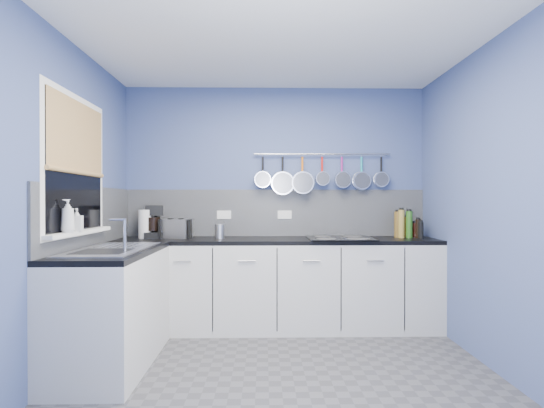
{
  "coord_description": "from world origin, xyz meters",
  "views": [
    {
      "loc": [
        -0.12,
        -2.82,
        1.27
      ],
      "look_at": [
        -0.05,
        0.75,
        1.25
      ],
      "focal_mm": 26.45,
      "sensor_mm": 36.0,
      "label": 1
    }
  ],
  "objects_px": {
    "paper_towel": "(145,224)",
    "canister": "(220,231)",
    "soap_bottle_b": "(77,220)",
    "hob": "(340,238)",
    "soap_bottle_a": "(68,216)",
    "toaster": "(176,229)",
    "coffee_maker": "(153,222)"
  },
  "relations": [
    {
      "from": "paper_towel",
      "to": "canister",
      "type": "height_order",
      "value": "paper_towel"
    },
    {
      "from": "soap_bottle_b",
      "to": "hob",
      "type": "distance_m",
      "value": 2.37
    },
    {
      "from": "soap_bottle_a",
      "to": "hob",
      "type": "distance_m",
      "value": 2.43
    },
    {
      "from": "soap_bottle_b",
      "to": "hob",
      "type": "relative_size",
      "value": 0.27
    },
    {
      "from": "paper_towel",
      "to": "toaster",
      "type": "xyz_separation_m",
      "value": [
        0.31,
        0.02,
        -0.05
      ]
    },
    {
      "from": "toaster",
      "to": "hob",
      "type": "bearing_deg",
      "value": 11.28
    },
    {
      "from": "canister",
      "to": "soap_bottle_b",
      "type": "bearing_deg",
      "value": -133.47
    },
    {
      "from": "soap_bottle_a",
      "to": "soap_bottle_b",
      "type": "height_order",
      "value": "soap_bottle_a"
    },
    {
      "from": "toaster",
      "to": "paper_towel",
      "type": "bearing_deg",
      "value": -159.98
    },
    {
      "from": "toaster",
      "to": "canister",
      "type": "height_order",
      "value": "toaster"
    },
    {
      "from": "coffee_maker",
      "to": "canister",
      "type": "bearing_deg",
      "value": -21.57
    },
    {
      "from": "soap_bottle_a",
      "to": "toaster",
      "type": "height_order",
      "value": "soap_bottle_a"
    },
    {
      "from": "canister",
      "to": "toaster",
      "type": "bearing_deg",
      "value": 174.05
    },
    {
      "from": "soap_bottle_a",
      "to": "hob",
      "type": "relative_size",
      "value": 0.37
    },
    {
      "from": "soap_bottle_a",
      "to": "paper_towel",
      "type": "height_order",
      "value": "soap_bottle_a"
    },
    {
      "from": "canister",
      "to": "hob",
      "type": "xyz_separation_m",
      "value": [
        1.2,
        -0.07,
        -0.06
      ]
    },
    {
      "from": "toaster",
      "to": "canister",
      "type": "bearing_deg",
      "value": 9.43
    },
    {
      "from": "soap_bottle_a",
      "to": "paper_towel",
      "type": "bearing_deg",
      "value": 80.18
    },
    {
      "from": "hob",
      "to": "coffee_maker",
      "type": "bearing_deg",
      "value": 175.87
    },
    {
      "from": "soap_bottle_b",
      "to": "paper_towel",
      "type": "relative_size",
      "value": 0.6
    },
    {
      "from": "paper_towel",
      "to": "coffee_maker",
      "type": "xyz_separation_m",
      "value": [
        0.07,
        0.04,
        0.02
      ]
    },
    {
      "from": "toaster",
      "to": "canister",
      "type": "relative_size",
      "value": 2.1
    },
    {
      "from": "soap_bottle_a",
      "to": "canister",
      "type": "height_order",
      "value": "soap_bottle_a"
    },
    {
      "from": "soap_bottle_a",
      "to": "soap_bottle_b",
      "type": "distance_m",
      "value": 0.14
    },
    {
      "from": "soap_bottle_b",
      "to": "toaster",
      "type": "xyz_separation_m",
      "value": [
        0.51,
        1.06,
        -0.14
      ]
    },
    {
      "from": "coffee_maker",
      "to": "soap_bottle_a",
      "type": "bearing_deg",
      "value": -118.98
    },
    {
      "from": "coffee_maker",
      "to": "toaster",
      "type": "distance_m",
      "value": 0.24
    },
    {
      "from": "soap_bottle_a",
      "to": "soap_bottle_b",
      "type": "relative_size",
      "value": 1.39
    },
    {
      "from": "soap_bottle_a",
      "to": "canister",
      "type": "distance_m",
      "value": 1.51
    },
    {
      "from": "soap_bottle_b",
      "to": "hob",
      "type": "bearing_deg",
      "value": 23.56
    },
    {
      "from": "soap_bottle_b",
      "to": "canister",
      "type": "xyz_separation_m",
      "value": [
        0.96,
        1.02,
        -0.16
      ]
    },
    {
      "from": "soap_bottle_b",
      "to": "hob",
      "type": "xyz_separation_m",
      "value": [
        2.17,
        0.94,
        -0.23
      ]
    }
  ]
}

